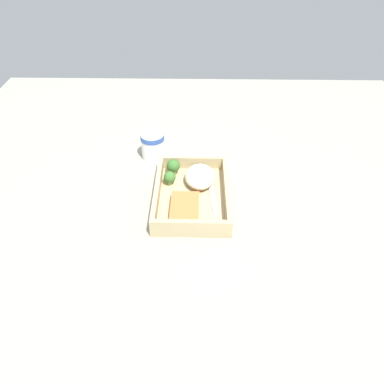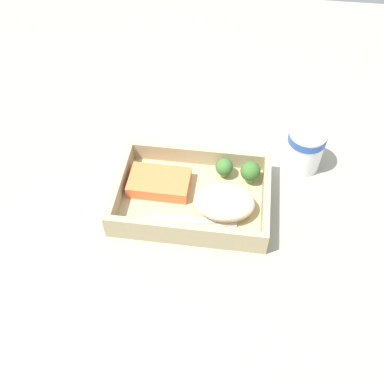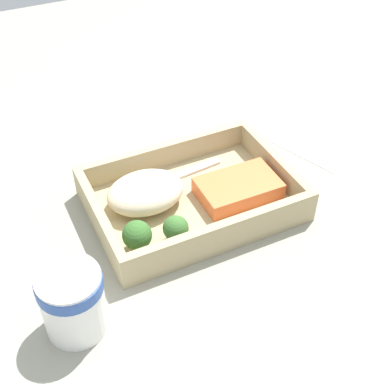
# 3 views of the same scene
# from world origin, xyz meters

# --- Properties ---
(ground_plane) EXTENTS (1.60, 1.60, 0.02)m
(ground_plane) POSITION_xyz_m (0.00, 0.00, -0.01)
(ground_plane) COLOR gray
(takeout_tray) EXTENTS (0.27, 0.19, 0.01)m
(takeout_tray) POSITION_xyz_m (0.00, 0.00, 0.01)
(takeout_tray) COLOR tan
(takeout_tray) RESTS_ON ground_plane
(tray_rim) EXTENTS (0.27, 0.19, 0.04)m
(tray_rim) POSITION_xyz_m (0.00, 0.00, 0.03)
(tray_rim) COLOR tan
(tray_rim) RESTS_ON takeout_tray
(salmon_fillet) EXTENTS (0.11, 0.07, 0.02)m
(salmon_fillet) POSITION_xyz_m (-0.06, 0.02, 0.02)
(salmon_fillet) COLOR orange
(salmon_fillet) RESTS_ON takeout_tray
(mashed_potatoes) EXTENTS (0.11, 0.08, 0.04)m
(mashed_potatoes) POSITION_xyz_m (0.06, -0.02, 0.03)
(mashed_potatoes) COLOR beige
(mashed_potatoes) RESTS_ON takeout_tray
(broccoli_floret_1) EXTENTS (0.03, 0.03, 0.04)m
(broccoli_floret_1) POSITION_xyz_m (0.05, 0.06, 0.03)
(broccoli_floret_1) COLOR #83A664
(broccoli_floret_1) RESTS_ON takeout_tray
(broccoli_floret_2) EXTENTS (0.04, 0.04, 0.04)m
(broccoli_floret_2) POSITION_xyz_m (0.10, 0.05, 0.04)
(broccoli_floret_2) COLOR #7D9958
(broccoli_floret_2) RESTS_ON takeout_tray
(fork) EXTENTS (0.16, 0.03, 0.00)m
(fork) POSITION_xyz_m (0.02, -0.05, 0.01)
(fork) COLOR silver
(fork) RESTS_ON takeout_tray
(paper_cup) EXTENTS (0.07, 0.07, 0.08)m
(paper_cup) POSITION_xyz_m (0.20, 0.12, 0.05)
(paper_cup) COLOR white
(paper_cup) RESTS_ON ground_plane
(receipt_slip) EXTENTS (0.13, 0.16, 0.00)m
(receipt_slip) POSITION_xyz_m (-0.24, -0.05, 0.00)
(receipt_slip) COLOR white
(receipt_slip) RESTS_ON ground_plane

